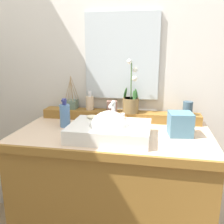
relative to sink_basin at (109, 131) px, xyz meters
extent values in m
cube|color=silver|center=(0.00, 0.54, 0.44)|extent=(3.01, 0.20, 2.70)
cube|color=olive|center=(0.00, 0.11, -0.49)|extent=(1.14, 0.62, 0.83)
cube|color=beige|center=(0.00, 0.11, -0.06)|extent=(1.16, 0.65, 0.04)
cube|color=olive|center=(0.00, -0.21, -0.06)|extent=(1.16, 0.02, 0.04)
cube|color=olive|center=(0.00, 0.36, -0.01)|extent=(1.09, 0.12, 0.06)
cube|color=white|center=(0.00, 0.01, 0.00)|extent=(0.45, 0.33, 0.08)
sphere|color=white|center=(0.00, -0.01, 0.00)|extent=(0.23, 0.23, 0.23)
cylinder|color=silver|center=(0.00, 0.12, 0.09)|extent=(0.02, 0.02, 0.10)
cylinder|color=silver|center=(0.00, 0.07, 0.14)|extent=(0.02, 0.11, 0.02)
sphere|color=silver|center=(0.00, 0.12, 0.14)|extent=(0.03, 0.03, 0.03)
cylinder|color=silver|center=(-0.05, 0.12, 0.05)|extent=(0.03, 0.03, 0.04)
cylinder|color=silver|center=(0.06, 0.12, 0.05)|extent=(0.03, 0.03, 0.04)
ellipsoid|color=beige|center=(-0.12, 0.10, 0.05)|extent=(0.07, 0.04, 0.02)
cylinder|color=brown|center=(0.08, 0.35, 0.07)|extent=(0.11, 0.11, 0.10)
cylinder|color=tan|center=(0.08, 0.35, 0.12)|extent=(0.10, 0.10, 0.01)
cylinder|color=#476B38|center=(0.08, 0.35, 0.24)|extent=(0.01, 0.01, 0.24)
ellipsoid|color=#387033|center=(0.11, 0.38, 0.14)|extent=(0.04, 0.04, 0.09)
ellipsoid|color=#387033|center=(0.04, 0.37, 0.14)|extent=(0.04, 0.04, 0.10)
ellipsoid|color=#387033|center=(0.11, 0.31, 0.14)|extent=(0.04, 0.04, 0.08)
sphere|color=silver|center=(0.10, 0.33, 0.25)|extent=(0.04, 0.04, 0.04)
sphere|color=silver|center=(0.10, 0.35, 0.31)|extent=(0.03, 0.03, 0.03)
sphere|color=silver|center=(0.07, 0.32, 0.36)|extent=(0.03, 0.03, 0.03)
cylinder|color=beige|center=(-0.21, 0.37, 0.07)|extent=(0.06, 0.06, 0.10)
cylinder|color=silver|center=(-0.21, 0.37, 0.13)|extent=(0.02, 0.02, 0.02)
cylinder|color=silver|center=(-0.21, 0.37, 0.15)|extent=(0.03, 0.03, 0.02)
cylinder|color=silver|center=(-0.21, 0.35, 0.15)|extent=(0.01, 0.03, 0.01)
cylinder|color=#374F5F|center=(0.45, 0.34, 0.07)|extent=(0.06, 0.06, 0.09)
cube|color=slate|center=(-0.35, 0.38, 0.05)|extent=(0.08, 0.08, 0.06)
cylinder|color=#9E7A4C|center=(-0.33, 0.38, 0.15)|extent=(0.04, 0.01, 0.15)
cylinder|color=#9E7A4C|center=(-0.33, 0.40, 0.16)|extent=(0.04, 0.05, 0.18)
cylinder|color=#9E7A4C|center=(-0.36, 0.39, 0.16)|extent=(0.01, 0.03, 0.16)
cylinder|color=#9E7A4C|center=(-0.36, 0.39, 0.15)|extent=(0.02, 0.02, 0.16)
cylinder|color=#9E7A4C|center=(-0.37, 0.38, 0.16)|extent=(0.03, 0.01, 0.18)
cylinder|color=#9E7A4C|center=(-0.37, 0.37, 0.16)|extent=(0.04, 0.03, 0.17)
cylinder|color=#9E7A4C|center=(-0.35, 0.37, 0.16)|extent=(0.01, 0.03, 0.17)
cylinder|color=#9E7A4C|center=(-0.34, 0.36, 0.16)|extent=(0.03, 0.04, 0.17)
cube|color=brown|center=(-0.05, 0.35, 0.06)|extent=(0.08, 0.07, 0.07)
cylinder|color=#527EB6|center=(-0.32, 0.15, 0.03)|extent=(0.06, 0.06, 0.14)
cylinder|color=navy|center=(-0.32, 0.15, 0.11)|extent=(0.03, 0.03, 0.02)
cylinder|color=navy|center=(-0.32, 0.15, 0.13)|extent=(0.03, 0.03, 0.02)
cylinder|color=navy|center=(-0.32, 0.13, 0.13)|extent=(0.01, 0.04, 0.01)
cube|color=teal|center=(0.39, 0.12, 0.03)|extent=(0.15, 0.15, 0.13)
cube|color=silver|center=(0.00, 0.43, 0.39)|extent=(0.51, 0.02, 0.58)
camera|label=1|loc=(0.26, -1.27, 0.45)|focal=39.46mm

